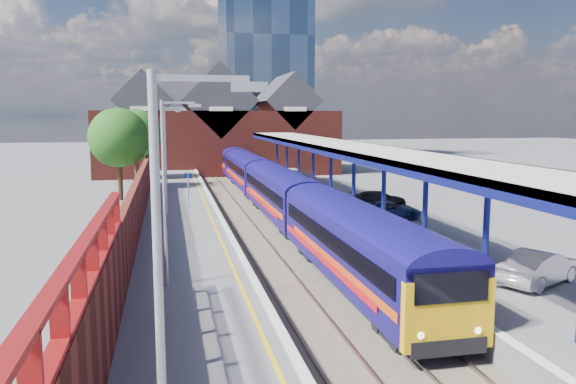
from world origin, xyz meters
name	(u,v)px	position (x,y,z in m)	size (l,w,h in m)	color
ground	(248,207)	(0.00, 30.00, 0.00)	(240.00, 240.00, 0.00)	#5B5B5E
ballast_bed	(270,230)	(0.00, 20.00, 0.03)	(6.00, 76.00, 0.06)	#473D33
rails	(270,229)	(0.00, 20.00, 0.12)	(4.51, 76.00, 0.14)	slate
left_platform	(183,227)	(-5.50, 20.00, 0.50)	(5.00, 76.00, 1.00)	#565659
right_platform	(358,220)	(6.00, 20.00, 0.50)	(6.00, 76.00, 1.00)	#565659
coping_left	(221,217)	(-3.15, 20.00, 1.02)	(0.30, 76.00, 0.05)	silver
coping_right	(317,214)	(3.15, 20.00, 1.02)	(0.30, 76.00, 0.05)	silver
yellow_line	(211,218)	(-3.75, 20.00, 1.01)	(0.14, 76.00, 0.01)	yellow
train	(262,178)	(1.49, 31.84, 2.12)	(2.87, 65.90, 3.45)	#130D60
canopy	(342,147)	(5.48, 21.95, 5.25)	(4.50, 52.00, 4.48)	navy
lamp_post_a	(170,306)	(-6.36, -8.00, 4.99)	(1.48, 0.18, 7.00)	#A5A8AA
lamp_post_b	(168,182)	(-6.36, 6.00, 4.99)	(1.48, 0.18, 7.00)	#A5A8AA
lamp_post_c	(167,153)	(-6.36, 22.00, 4.99)	(1.48, 0.18, 7.00)	#A5A8AA
lamp_post_d	(167,142)	(-6.36, 38.00, 4.99)	(1.48, 0.18, 7.00)	#A5A8AA
platform_sign	(188,184)	(-5.00, 24.00, 2.69)	(0.55, 0.08, 2.50)	#A5A8AA
brick_wall	(134,216)	(-8.10, 13.54, 2.45)	(0.35, 50.00, 3.86)	maroon
station_building	(217,131)	(0.00, 58.00, 5.45)	(30.00, 12.12, 13.78)	maroon
glass_tower	(264,38)	(10.00, 80.00, 20.20)	(14.20, 14.20, 40.30)	#435973
tree_near	(120,139)	(-10.35, 35.91, 5.35)	(5.20, 5.20, 8.10)	#382314
tree_far	(137,136)	(-9.35, 43.91, 5.35)	(5.20, 5.20, 8.10)	#382314
parked_car_silver	(540,267)	(7.53, 3.26, 1.66)	(1.40, 4.02, 1.33)	silver
parked_car_dark	(379,199)	(8.10, 21.60, 1.59)	(1.66, 4.08, 1.18)	black
parked_car_blue	(390,210)	(7.21, 17.40, 1.55)	(1.81, 3.93, 1.09)	navy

